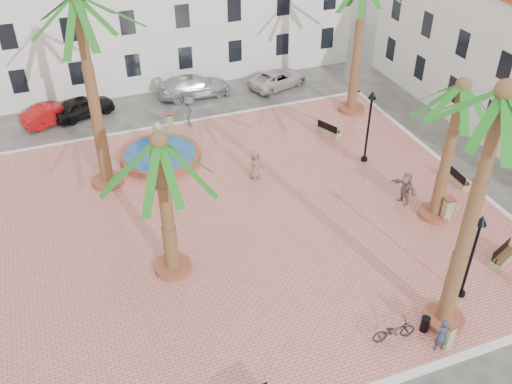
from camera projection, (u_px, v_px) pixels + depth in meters
ground at (237, 222)px, 28.71m from camera, size 120.00×120.00×0.00m
plaza at (237, 221)px, 28.67m from camera, size 26.00×22.00×0.15m
kerb_n at (182, 123)px, 37.07m from camera, size 26.30×0.30×0.16m
kerb_e at (453, 171)px, 32.44m from camera, size 0.30×22.30×0.16m
building_north at (145, 10)px, 41.24m from camera, size 30.40×7.40×9.50m
fountain at (160, 154)px, 33.13m from camera, size 4.69×4.69×2.43m
palm_nw at (79, 19)px, 26.08m from camera, size 5.68×5.68×10.51m
palm_sw at (161, 159)px, 22.35m from camera, size 5.44×5.44×7.03m
palm_s at (498, 120)px, 17.87m from camera, size 5.38×5.38×10.56m
palm_e at (460, 103)px, 25.28m from camera, size 5.27×5.27×7.53m
bench_se at (503, 258)px, 25.93m from camera, size 1.72×1.09×0.87m
bench_e at (458, 180)px, 31.10m from camera, size 0.56×1.65×0.86m
bench_ne at (329, 131)px, 35.59m from camera, size 1.11×1.65×0.84m
lamppost_s at (475, 243)px, 22.71m from camera, size 0.46×0.46×4.26m
lamppost_e at (370, 115)px, 31.52m from camera, size 0.48×0.48×4.39m
bollard_se at (448, 335)px, 21.72m from camera, size 0.55×0.55×1.28m
bollard_n at (170, 123)px, 35.51m from camera, size 0.59×0.59×1.37m
bollard_e at (447, 209)px, 28.16m from camera, size 0.53×0.53×1.37m
litter_bin at (425, 324)px, 22.58m from camera, size 0.35×0.35×0.69m
cyclist_a at (441, 335)px, 21.55m from camera, size 0.61×0.43×1.58m
bicycle_a at (394, 331)px, 22.14m from camera, size 1.82×0.79×0.93m
pedestrian_fountain_a at (255, 165)px, 31.29m from camera, size 0.95×0.79×1.65m
pedestrian_fountain_b at (157, 175)px, 30.42m from camera, size 1.04×0.84×1.65m
pedestrian_north at (190, 112)px, 36.13m from camera, size 1.16×1.45×1.96m
pedestrian_east at (405, 188)px, 29.31m from camera, size 0.87×1.76×1.82m
car_black at (83, 107)px, 37.66m from camera, size 4.41×2.83×1.40m
car_red at (53, 113)px, 36.97m from camera, size 4.25×2.75×1.32m
car_silver at (194, 86)px, 40.18m from camera, size 5.12×2.22×1.47m
car_white at (278, 79)px, 41.49m from camera, size 4.97×3.43×1.26m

